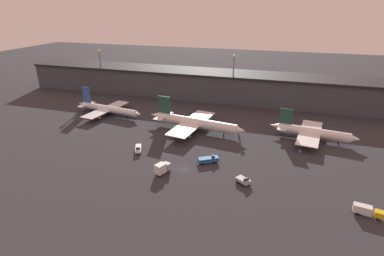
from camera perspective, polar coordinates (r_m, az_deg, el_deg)
ground at (r=105.35m, az=-1.57°, el=-7.80°), size 600.00×600.00×0.00m
terminal_building at (r=180.17m, az=7.14°, el=7.92°), size 259.11×23.36×16.18m
airplane_0 at (r=160.55m, az=-15.74°, el=3.49°), size 40.05×30.06×13.16m
airplane_1 at (r=134.33m, az=0.54°, el=0.97°), size 46.64×34.66×14.19m
airplane_2 at (r=135.06m, az=21.95°, el=-0.81°), size 36.02×29.83×12.30m
service_vehicle_0 at (r=108.63m, az=3.16°, el=-6.00°), size 7.61×6.02×2.88m
service_vehicle_1 at (r=96.22m, az=30.34°, el=-13.40°), size 7.67×3.36×2.94m
service_vehicle_2 at (r=98.18m, az=9.77°, el=-9.82°), size 5.29×4.75×2.58m
service_vehicle_3 at (r=118.47m, az=-10.20°, el=-3.90°), size 4.84×7.16×2.45m
service_vehicle_4 at (r=102.11m, az=-5.68°, el=-7.61°), size 4.47×6.13×3.92m
lamp_post_0 at (r=200.62m, az=-17.00°, el=11.26°), size 1.80×1.80×27.20m
lamp_post_1 at (r=169.67m, az=7.87°, el=10.21°), size 1.80×1.80×27.88m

